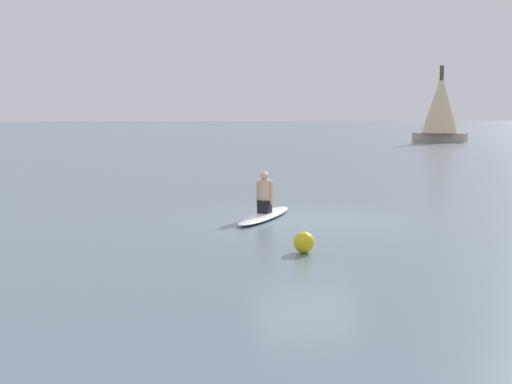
# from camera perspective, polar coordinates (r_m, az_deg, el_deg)

# --- Properties ---
(ground_plane) EXTENTS (400.00, 400.00, 0.00)m
(ground_plane) POSITION_cam_1_polar(r_m,az_deg,el_deg) (15.65, 4.50, -2.52)
(ground_plane) COLOR slate
(surfboard) EXTENTS (2.97, 2.13, 0.14)m
(surfboard) POSITION_cam_1_polar(r_m,az_deg,el_deg) (15.97, 0.76, -2.06)
(surfboard) COLOR white
(surfboard) RESTS_ON ground
(person_paddler) EXTENTS (0.43, 0.42, 1.02)m
(person_paddler) POSITION_cam_1_polar(r_m,az_deg,el_deg) (15.89, 0.76, -0.18)
(person_paddler) COLOR black
(person_paddler) RESTS_ON surfboard
(sailboat_far_right) EXTENTS (4.56, 4.56, 6.78)m
(sailboat_far_right) POSITION_cam_1_polar(r_m,az_deg,el_deg) (60.93, 15.84, 7.22)
(sailboat_far_right) COLOR #B2A893
(sailboat_far_right) RESTS_ON ground
(buoy_marker) EXTENTS (0.39, 0.39, 0.39)m
(buoy_marker) POSITION_cam_1_polar(r_m,az_deg,el_deg) (12.04, 4.21, -4.41)
(buoy_marker) COLOR yellow
(buoy_marker) RESTS_ON ground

